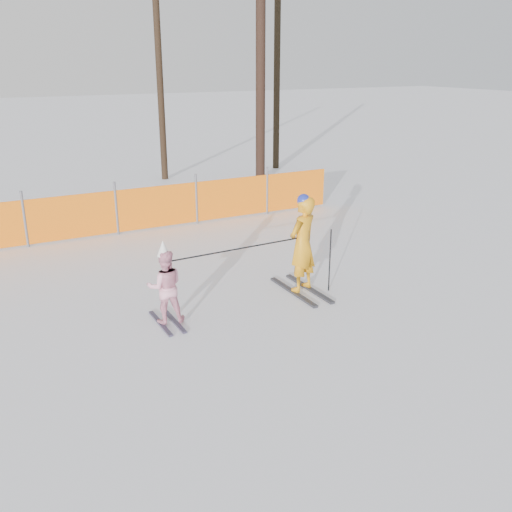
# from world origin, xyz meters

# --- Properties ---
(ground) EXTENTS (120.00, 120.00, 0.00)m
(ground) POSITION_xyz_m (0.00, 0.00, 0.00)
(ground) COLOR white
(ground) RESTS_ON ground
(adult) EXTENTS (0.72, 1.46, 1.77)m
(adult) POSITION_xyz_m (1.16, 0.98, 0.88)
(adult) COLOR black
(adult) RESTS_ON ground
(child) EXTENTS (0.65, 0.97, 1.35)m
(child) POSITION_xyz_m (-1.37, 0.88, 0.62)
(child) COLOR black
(child) RESTS_ON ground
(ski_poles) EXTENTS (2.87, 0.22, 1.14)m
(ski_poles) POSITION_xyz_m (0.47, 0.88, 0.86)
(ski_poles) COLOR black
(ski_poles) RESTS_ON ground
(tree_trunks) EXTENTS (4.61, 2.06, 6.54)m
(tree_trunks) POSITION_xyz_m (4.96, 10.74, 3.16)
(tree_trunks) COLOR black
(tree_trunks) RESTS_ON ground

